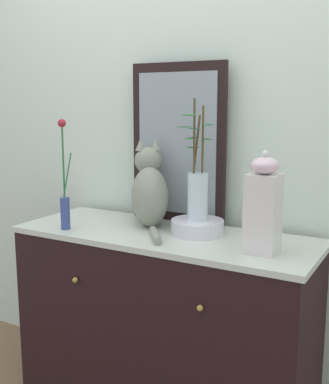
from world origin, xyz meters
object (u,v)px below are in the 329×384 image
(bowl_porcelain, at_px, (197,227))
(jar_lidded_porcelain, at_px, (263,207))
(sideboard, at_px, (164,324))
(vase_slim_green, at_px, (65,197))
(cat_sitting, at_px, (150,191))
(vase_glass_clear, at_px, (197,190))
(mirror_leaning, at_px, (178,144))

(bowl_porcelain, height_order, jar_lidded_porcelain, jar_lidded_porcelain)
(sideboard, height_order, jar_lidded_porcelain, jar_lidded_porcelain)
(vase_slim_green, distance_m, bowl_porcelain, 0.60)
(cat_sitting, bearing_deg, vase_glass_clear, -5.70)
(vase_slim_green, distance_m, vase_glass_clear, 0.59)
(cat_sitting, xyz_separation_m, bowl_porcelain, (0.25, -0.03, -0.13))
(vase_slim_green, bearing_deg, vase_glass_clear, 21.61)
(jar_lidded_porcelain, bearing_deg, cat_sitting, 166.22)
(bowl_porcelain, bearing_deg, vase_slim_green, -158.48)
(sideboard, bearing_deg, vase_glass_clear, 23.61)
(jar_lidded_porcelain, bearing_deg, vase_glass_clear, 160.31)
(cat_sitting, distance_m, vase_slim_green, 0.38)
(cat_sitting, distance_m, jar_lidded_porcelain, 0.59)
(vase_glass_clear, bearing_deg, sideboard, -156.39)
(sideboard, height_order, vase_glass_clear, vase_glass_clear)
(vase_slim_green, bearing_deg, jar_lidded_porcelain, 6.49)
(sideboard, distance_m, jar_lidded_porcelain, 0.75)
(jar_lidded_porcelain, bearing_deg, bowl_porcelain, 160.27)
(vase_slim_green, height_order, bowl_porcelain, vase_slim_green)
(mirror_leaning, relative_size, vase_slim_green, 1.51)
(sideboard, height_order, mirror_leaning, mirror_leaning)
(bowl_porcelain, bearing_deg, vase_glass_clear, 168.38)
(sideboard, distance_m, vase_glass_clear, 0.63)
(bowl_porcelain, bearing_deg, sideboard, -156.80)
(mirror_leaning, xyz_separation_m, bowl_porcelain, (0.19, -0.17, -0.34))
(cat_sitting, distance_m, bowl_porcelain, 0.29)
(cat_sitting, distance_m, vase_glass_clear, 0.26)
(cat_sitting, xyz_separation_m, jar_lidded_porcelain, (0.58, -0.14, 0.02))
(mirror_leaning, height_order, bowl_porcelain, mirror_leaning)
(sideboard, bearing_deg, cat_sitting, 146.59)
(sideboard, distance_m, cat_sitting, 0.60)
(bowl_porcelain, distance_m, jar_lidded_porcelain, 0.37)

